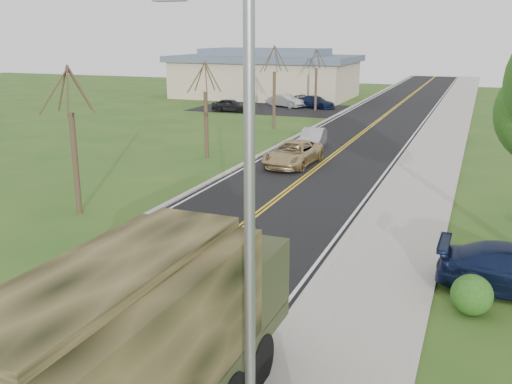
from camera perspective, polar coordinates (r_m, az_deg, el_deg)
The scene contains 17 objects.
ground at distance 13.85m, azimuth -20.17°, elevation -16.94°, with size 160.00×160.00×0.00m, color #254E1A.
road at distance 49.69m, azimuth 11.86°, elevation 6.80°, with size 8.00×120.00×0.01m, color black.
curb_right at distance 49.16m, azimuth 16.66°, elevation 6.46°, with size 0.30×120.00×0.12m, color #9E998E.
sidewalk_right at distance 49.05m, azimuth 18.70°, elevation 6.26°, with size 3.20×120.00×0.10m, color #9E998E.
curb_left at distance 50.54m, azimuth 7.20°, elevation 7.20°, with size 0.30×120.00×0.10m, color #9E998E.
street_light at distance 9.08m, azimuth -1.24°, elevation -2.33°, with size 1.65×0.22×8.00m.
bare_tree_a at distance 24.39m, azimuth -17.71°, elevation 3.90°, with size 1.93×2.26×6.08m.
bare_tree_b at distance 34.40m, azimuth -5.03°, elevation 7.50°, with size 1.83×2.14×5.73m.
bare_tree_c at distance 45.34m, azimuth 1.83°, elevation 9.84°, with size 2.04×2.39×6.42m.
bare_tree_d at distance 56.75m, azimuth 6.01°, elevation 10.67°, with size 1.88×2.20×5.91m.
commercial_building at distance 68.99m, azimuth 0.98°, elevation 11.70°, with size 25.50×21.50×5.65m.
military_truck at distance 10.34m, azimuth -11.24°, elevation -13.98°, with size 2.77×7.65×3.79m.
suv_champagne at distance 32.50m, azimuth 3.74°, elevation 3.86°, with size 2.28×4.95×1.37m, color tan.
sedan_silver at distance 37.53m, azimuth 5.69°, elevation 5.32°, with size 1.37×3.94×1.30m, color #A6A6AB.
lot_car_dark at distance 55.68m, azimuth -2.54°, elevation 8.66°, with size 1.48×3.67×1.25m, color black.
lot_car_silver at distance 59.24m, azimuth 3.02°, elevation 9.09°, with size 1.39×3.98×1.31m, color #B2B2B7.
lot_car_navy at distance 58.73m, azimuth 5.97°, elevation 8.93°, with size 1.73×4.25×1.23m, color #0E1733.
Camera 1 is at (8.26, -8.46, 7.20)m, focal length 40.00 mm.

